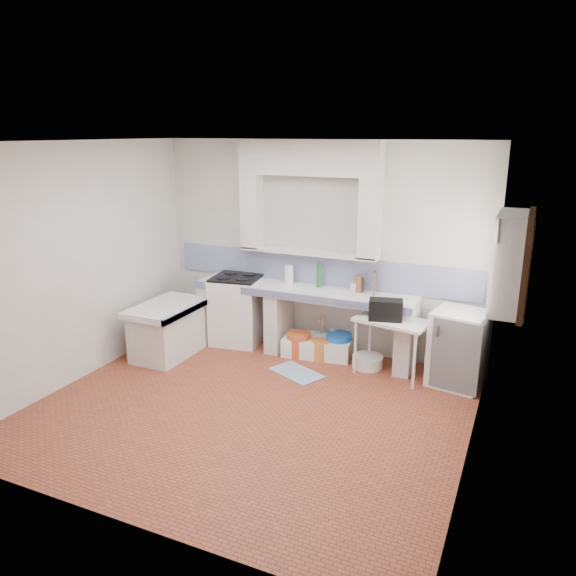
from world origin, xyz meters
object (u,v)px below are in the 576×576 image
at_px(side_table, 391,348).
at_px(fridge, 458,348).
at_px(stove, 237,310).
at_px(sink, 318,347).

height_order(side_table, fridge, fridge).
xyz_separation_m(stove, fridge, (3.03, -0.13, -0.02)).
distance_m(stove, sink, 1.27).
height_order(sink, fridge, fridge).
bearing_deg(sink, fridge, -12.36).
bearing_deg(stove, fridge, -11.21).
bearing_deg(side_table, fridge, 18.59).
distance_m(sink, side_table, 1.10).
xyz_separation_m(side_table, fridge, (0.77, 0.09, 0.09)).
xyz_separation_m(sink, fridge, (1.81, -0.15, 0.34)).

